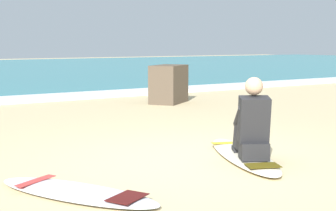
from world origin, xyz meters
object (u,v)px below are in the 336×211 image
object	(u,v)px
surfboard_spare_near	(76,192)
surfboard_main	(243,155)
shoreline_rock	(169,84)
surfer_seated	(252,127)

from	to	relation	value
surfboard_spare_near	surfboard_main	bearing A→B (deg)	7.63
surfboard_main	shoreline_rock	distance (m)	5.83
surfboard_main	surfboard_spare_near	world-z (taller)	same
shoreline_rock	surfboard_main	bearing A→B (deg)	-114.36
surfer_seated	surfboard_main	bearing A→B (deg)	69.84
shoreline_rock	surfboard_spare_near	bearing A→B (deg)	-130.19
surfboard_main	surfboard_spare_near	xyz separation A→B (m)	(-2.34, -0.31, 0.00)
surfboard_spare_near	shoreline_rock	distance (m)	7.36
surfer_seated	surfboard_spare_near	world-z (taller)	surfer_seated
surfer_seated	shoreline_rock	world-z (taller)	surfer_seated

